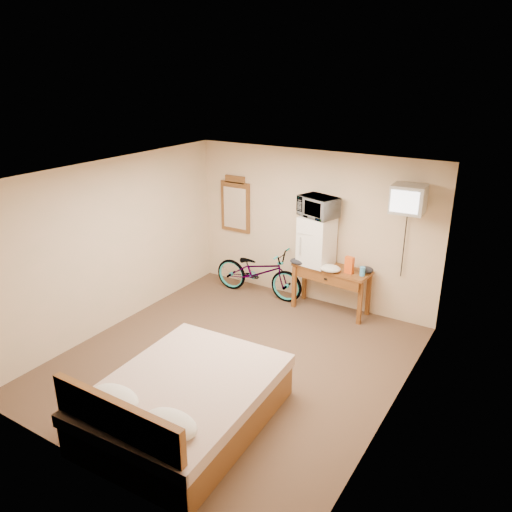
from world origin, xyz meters
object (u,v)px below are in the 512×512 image
object	(u,v)px
crt_television	(409,199)
bed	(182,403)
desk	(331,276)
blue_cup	(362,271)
mini_fridge	(317,241)
microwave	(318,207)
wall_mirror	(235,205)
bicycle	(258,272)

from	to	relation	value
crt_television	bed	xyz separation A→B (m)	(-1.30, -3.39, -1.70)
desk	blue_cup	distance (m)	0.56
mini_fridge	crt_television	world-z (taller)	crt_television
mini_fridge	microwave	world-z (taller)	microwave
wall_mirror	mini_fridge	bearing A→B (deg)	-7.87
bed	bicycle	bearing A→B (deg)	107.72
desk	microwave	size ratio (longest dim) A/B	2.17
desk	mini_fridge	world-z (taller)	mini_fridge
wall_mirror	desk	bearing A→B (deg)	-7.79
microwave	mini_fridge	bearing A→B (deg)	-105.42
microwave	bicycle	world-z (taller)	microwave
mini_fridge	wall_mirror	bearing A→B (deg)	172.13
mini_fridge	microwave	size ratio (longest dim) A/B	1.35
mini_fridge	bed	bearing A→B (deg)	-89.16
microwave	blue_cup	distance (m)	1.19
microwave	bicycle	size ratio (longest dim) A/B	0.36
desk	bicycle	xyz separation A→B (m)	(-1.29, -0.05, -0.19)
mini_fridge	desk	bearing A→B (deg)	-7.34
mini_fridge	bed	distance (m)	3.51
desk	bicycle	bearing A→B (deg)	-177.61
desk	mini_fridge	distance (m)	0.60
mini_fridge	blue_cup	distance (m)	0.87
crt_television	bed	bearing A→B (deg)	-110.99
crt_television	microwave	bearing A→B (deg)	179.23
blue_cup	crt_television	xyz separation A→B (m)	(0.55, 0.06, 1.17)
wall_mirror	blue_cup	bearing A→B (deg)	-7.02
blue_cup	crt_television	bearing A→B (deg)	5.81
blue_cup	bicycle	xyz separation A→B (m)	(-1.81, -0.02, -0.39)
microwave	bicycle	distance (m)	1.62
bicycle	wall_mirror	bearing A→B (deg)	61.21
crt_television	wall_mirror	distance (m)	3.10
desk	bed	world-z (taller)	bed
microwave	blue_cup	size ratio (longest dim) A/B	4.15
desk	blue_cup	size ratio (longest dim) A/B	8.99
mini_fridge	microwave	distance (m)	0.55
desk	bed	size ratio (longest dim) A/B	0.57
mini_fridge	blue_cup	xyz separation A→B (m)	(0.80, -0.07, -0.32)
desk	wall_mirror	xyz separation A→B (m)	(-1.97, 0.27, 0.81)
desk	blue_cup	xyz separation A→B (m)	(0.52, -0.04, 0.20)
bicycle	mini_fridge	bearing A→B (deg)	-88.01
microwave	blue_cup	bearing A→B (deg)	13.02
mini_fridge	microwave	xyz separation A→B (m)	(0.00, 0.00, 0.55)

